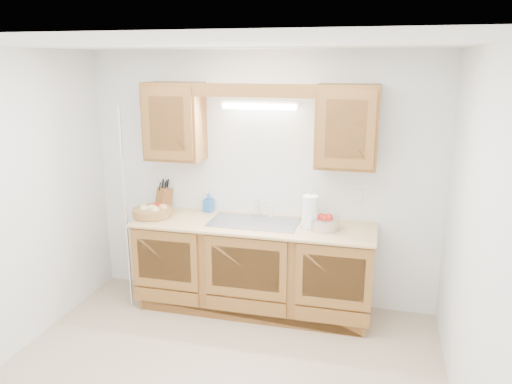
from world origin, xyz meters
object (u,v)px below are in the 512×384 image
(fruit_basket, at_px, (152,211))
(apple_bowl, at_px, (325,222))
(knife_block, at_px, (164,198))
(paper_towel, at_px, (310,212))

(fruit_basket, xyz_separation_m, apple_bowl, (1.71, 0.04, 0.01))
(knife_block, relative_size, apple_bowl, 0.97)
(fruit_basket, distance_m, knife_block, 0.29)
(paper_towel, relative_size, apple_bowl, 1.10)
(knife_block, distance_m, paper_towel, 1.59)
(knife_block, bearing_deg, fruit_basket, -65.71)
(apple_bowl, bearing_deg, paper_towel, -176.85)
(paper_towel, bearing_deg, apple_bowl, 3.15)
(knife_block, height_order, apple_bowl, knife_block)
(apple_bowl, bearing_deg, knife_block, 171.76)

